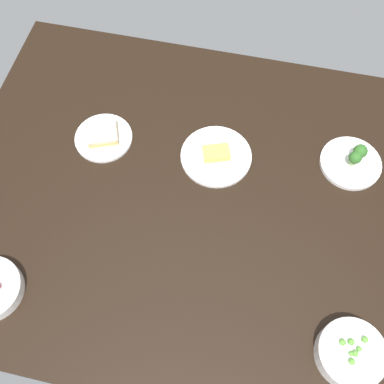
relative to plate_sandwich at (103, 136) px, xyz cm
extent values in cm
cube|color=black|center=(-30.68, 13.22, -3.34)|extent=(139.58, 112.99, 4.00)
cylinder|color=white|center=(0.00, 0.00, -0.82)|extent=(17.60, 17.60, 1.04)
torus|color=#B7B7BC|center=(0.00, 0.00, -0.30)|extent=(15.99, 15.99, 0.50)
cube|color=beige|center=(0.00, 0.00, 0.30)|extent=(11.25, 10.87, 1.20)
cube|color=#E5B24C|center=(0.00, 0.00, 1.30)|extent=(11.25, 10.87, 0.80)
cube|color=beige|center=(0.00, 0.00, 2.30)|extent=(11.25, 10.87, 1.20)
cylinder|color=white|center=(-34.98, -0.88, -0.77)|extent=(21.31, 21.31, 1.14)
torus|color=#B7B7BC|center=(-34.98, -0.88, -0.21)|extent=(19.25, 19.25, 0.50)
cube|color=#F2D14C|center=(-34.98, -0.88, 1.07)|extent=(9.06, 7.33, 2.56)
cylinder|color=white|center=(-74.52, -7.07, -0.65)|extent=(18.09, 18.09, 1.39)
torus|color=#B7B7BC|center=(-74.52, -7.07, 0.05)|extent=(16.42, 16.42, 0.50)
cylinder|color=#9EBC72|center=(-75.86, -8.55, 1.29)|extent=(1.44, 1.44, 2.49)
sphere|color=#2D6023|center=(-75.86, -8.55, 4.08)|extent=(4.12, 4.12, 4.12)
cylinder|color=#9EBC72|center=(-74.59, -6.09, 1.31)|extent=(1.30, 1.30, 2.52)
sphere|color=#2D6023|center=(-74.59, -6.09, 3.96)|extent=(3.72, 3.72, 3.72)
cylinder|color=#9EBC72|center=(-74.99, -6.73, 1.33)|extent=(1.20, 1.20, 2.56)
sphere|color=#2D6023|center=(-74.99, -6.73, 3.90)|extent=(3.43, 3.43, 3.43)
cylinder|color=white|center=(-77.27, 48.13, 1.25)|extent=(16.34, 16.34, 5.19)
torus|color=white|center=(-77.27, 48.13, 3.85)|extent=(16.48, 16.48, 0.80)
sphere|color=#599E38|center=(-76.82, 50.53, 4.60)|extent=(1.52, 1.52, 1.52)
sphere|color=#599E38|center=(-74.42, 46.64, 4.64)|extent=(1.59, 1.59, 1.59)
sphere|color=#599E38|center=(-79.52, 44.87, 4.64)|extent=(1.58, 1.58, 1.58)
sphere|color=#599E38|center=(-78.35, 47.30, 4.48)|extent=(1.27, 1.27, 1.27)
sphere|color=#599E38|center=(-76.38, 46.11, 4.64)|extent=(1.59, 1.59, 1.59)
sphere|color=#599E38|center=(-77.46, 48.55, 4.61)|extent=(1.52, 1.52, 1.52)
sphere|color=#599E38|center=(-76.59, 48.75, 4.40)|extent=(1.11, 1.11, 1.11)
camera|label=1|loc=(-43.90, 73.23, 118.54)|focal=43.72mm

